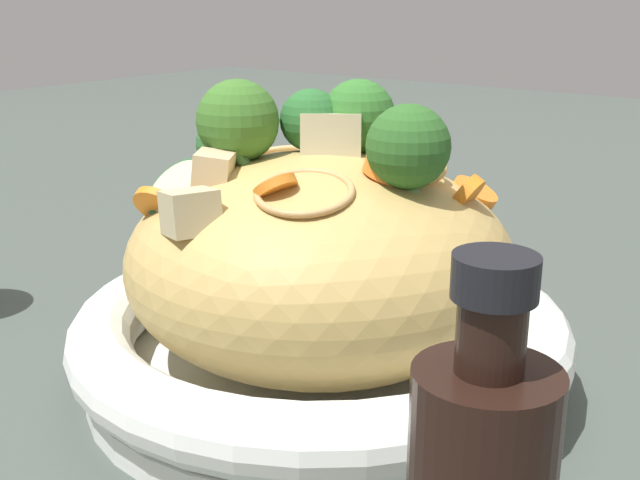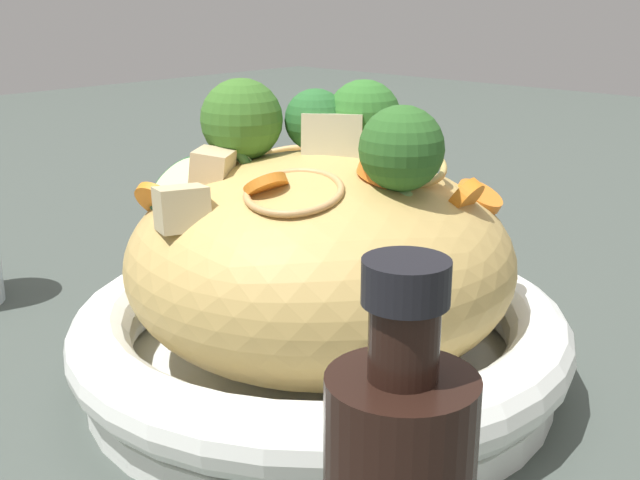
% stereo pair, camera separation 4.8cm
% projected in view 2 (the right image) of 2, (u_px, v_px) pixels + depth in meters
% --- Properties ---
extents(ground_plane, '(3.00, 3.00, 0.00)m').
position_uv_depth(ground_plane, '(320.00, 380.00, 0.51)').
color(ground_plane, '#3F4842').
extents(serving_bowl, '(0.30, 0.30, 0.06)m').
position_uv_depth(serving_bowl, '(320.00, 339.00, 0.50)').
color(serving_bowl, white).
rests_on(serving_bowl, ground_plane).
extents(noodle_heap, '(0.23, 0.23, 0.14)m').
position_uv_depth(noodle_heap, '(320.00, 260.00, 0.48)').
color(noodle_heap, tan).
rests_on(noodle_heap, serving_bowl).
extents(broccoli_florets, '(0.21, 0.12, 0.08)m').
position_uv_depth(broccoli_florets, '(310.00, 130.00, 0.48)').
color(broccoli_florets, '#96C37B').
rests_on(broccoli_florets, serving_bowl).
extents(carrot_coins, '(0.17, 0.17, 0.04)m').
position_uv_depth(carrot_coins, '(341.00, 188.00, 0.45)').
color(carrot_coins, orange).
rests_on(carrot_coins, serving_bowl).
extents(zucchini_slices, '(0.06, 0.09, 0.05)m').
position_uv_depth(zucchini_slices, '(211.00, 171.00, 0.48)').
color(zucchini_slices, beige).
rests_on(zucchini_slices, serving_bowl).
extents(chicken_chunks, '(0.07, 0.17, 0.05)m').
position_uv_depth(chicken_chunks, '(290.00, 157.00, 0.47)').
color(chicken_chunks, '#CBB889').
rests_on(chicken_chunks, serving_bowl).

